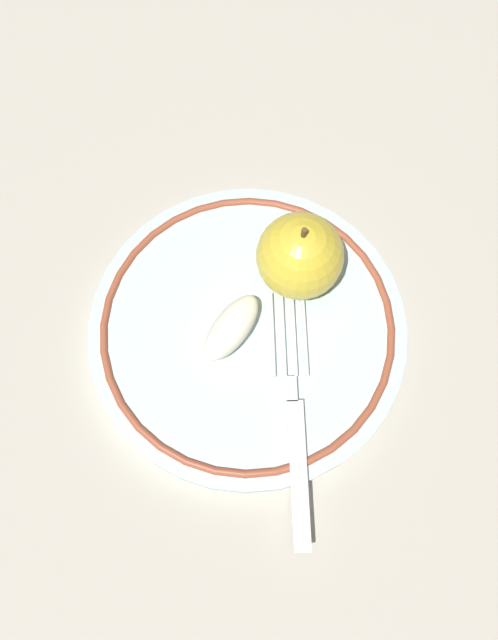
{
  "coord_description": "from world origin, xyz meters",
  "views": [
    {
      "loc": [
        0.05,
        0.15,
        0.46
      ],
      "look_at": [
        -0.01,
        0.0,
        0.04
      ],
      "focal_mm": 35.0,
      "sensor_mm": 36.0,
      "label": 1
    }
  ],
  "objects_px": {
    "apple_slice_front": "(231,325)",
    "fork": "(293,422)",
    "apple_red_whole": "(300,256)",
    "plate": "(249,333)"
  },
  "relations": [
    {
      "from": "plate",
      "to": "apple_slice_front",
      "type": "relative_size",
      "value": 4.1
    },
    {
      "from": "plate",
      "to": "apple_red_whole",
      "type": "distance_m",
      "value": 0.07
    },
    {
      "from": "apple_slice_front",
      "to": "apple_red_whole",
      "type": "bearing_deg",
      "value": -14.06
    },
    {
      "from": "fork",
      "to": "apple_red_whole",
      "type": "bearing_deg",
      "value": -4.37
    },
    {
      "from": "apple_slice_front",
      "to": "fork",
      "type": "distance_m",
      "value": 0.08
    },
    {
      "from": "plate",
      "to": "apple_red_whole",
      "type": "height_order",
      "value": "apple_red_whole"
    },
    {
      "from": "apple_red_whole",
      "to": "plate",
      "type": "bearing_deg",
      "value": 28.85
    },
    {
      "from": "plate",
      "to": "apple_slice_front",
      "type": "height_order",
      "value": "apple_slice_front"
    },
    {
      "from": "apple_slice_front",
      "to": "fork",
      "type": "bearing_deg",
      "value": -113.3
    },
    {
      "from": "plate",
      "to": "fork",
      "type": "height_order",
      "value": "fork"
    }
  ]
}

